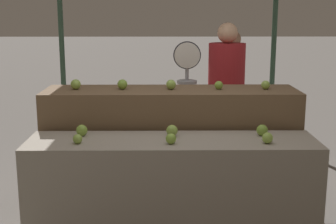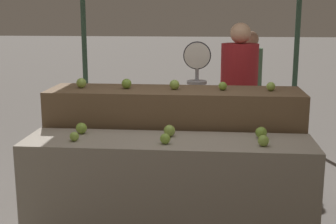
{
  "view_description": "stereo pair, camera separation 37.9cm",
  "coord_description": "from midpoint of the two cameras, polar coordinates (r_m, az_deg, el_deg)",
  "views": [
    {
      "loc": [
        -0.07,
        -3.41,
        1.76
      ],
      "look_at": [
        -0.03,
        0.3,
        0.96
      ],
      "focal_mm": 50.0,
      "sensor_mm": 36.0,
      "label": 1
    },
    {
      "loc": [
        0.31,
        -3.39,
        1.76
      ],
      "look_at": [
        -0.03,
        0.3,
        0.96
      ],
      "focal_mm": 50.0,
      "sensor_mm": 36.0,
      "label": 2
    }
  ],
  "objects": [
    {
      "name": "person_customer_left",
      "position": [
        5.75,
        5.87,
        3.42
      ],
      "size": [
        0.35,
        0.35,
        1.54
      ],
      "rotation": [
        0.0,
        0.0,
        3.29
      ],
      "color": "#2D2D38",
      "rests_on": "ground_plane"
    },
    {
      "name": "apple_back_4",
      "position": [
        4.11,
        9.25,
        3.26
      ],
      "size": [
        0.08,
        0.08,
        0.08
      ],
      "primitive_type": "sphere",
      "color": "#8EB247",
      "rests_on": "display_counter_back"
    },
    {
      "name": "display_counter_front",
      "position": [
        3.67,
        -2.49,
        -9.56
      ],
      "size": [
        2.2,
        0.55,
        0.81
      ],
      "primitive_type": "cube",
      "color": "gray",
      "rests_on": "ground_plane"
    },
    {
      "name": "apple_front_0",
      "position": [
        3.53,
        -14.02,
        -3.25
      ],
      "size": [
        0.07,
        0.07,
        0.07
      ],
      "primitive_type": "sphere",
      "color": "#8EB247",
      "rests_on": "display_counter_front"
    },
    {
      "name": "apple_front_2",
      "position": [
        3.47,
        9.0,
        -3.19
      ],
      "size": [
        0.08,
        0.08,
        0.08
      ],
      "primitive_type": "sphere",
      "color": "#8EB247",
      "rests_on": "display_counter_front"
    },
    {
      "name": "apple_back_1",
      "position": [
        4.09,
        -8.24,
        3.33
      ],
      "size": [
        0.09,
        0.09,
        0.09
      ],
      "primitive_type": "sphere",
      "color": "#7AA338",
      "rests_on": "display_counter_back"
    },
    {
      "name": "apple_front_3",
      "position": [
        3.73,
        -13.36,
        -2.23
      ],
      "size": [
        0.09,
        0.09,
        0.09
      ],
      "primitive_type": "sphere",
      "color": "#84AD3D",
      "rests_on": "display_counter_front"
    },
    {
      "name": "display_counter_back",
      "position": [
        4.18,
        -2.25,
        -4.69
      ],
      "size": [
        2.2,
        0.55,
        1.1
      ],
      "primitive_type": "cube",
      "color": "brown",
      "rests_on": "ground_plane"
    },
    {
      "name": "apple_front_5",
      "position": [
        3.67,
        8.54,
        -2.25
      ],
      "size": [
        0.09,
        0.09,
        0.09
      ],
      "primitive_type": "sphere",
      "color": "#7AA338",
      "rests_on": "display_counter_front"
    },
    {
      "name": "produce_scale",
      "position": [
        4.73,
        0.03,
        3.71
      ],
      "size": [
        0.28,
        0.2,
        1.47
      ],
      "color": "#99999E",
      "rests_on": "ground_plane"
    },
    {
      "name": "apple_front_1",
      "position": [
        3.42,
        -2.81,
        -3.31
      ],
      "size": [
        0.08,
        0.08,
        0.08
      ],
      "primitive_type": "sphere",
      "color": "#84AD3D",
      "rests_on": "display_counter_front"
    },
    {
      "name": "apple_back_3",
      "position": [
        4.06,
        3.56,
        3.26
      ],
      "size": [
        0.07,
        0.07,
        0.07
      ],
      "primitive_type": "sphere",
      "color": "#7AA338",
      "rests_on": "display_counter_back"
    },
    {
      "name": "person_vendor_at_scale",
      "position": [
        5.05,
        4.98,
        2.78
      ],
      "size": [
        0.42,
        0.42,
        1.65
      ],
      "rotation": [
        0.0,
        0.0,
        3.06
      ],
      "color": "#2D2D38",
      "rests_on": "ground_plane"
    },
    {
      "name": "apple_back_0",
      "position": [
        4.17,
        -13.77,
        3.27
      ],
      "size": [
        0.09,
        0.09,
        0.09
      ],
      "primitive_type": "sphere",
      "color": "#8EB247",
      "rests_on": "display_counter_back"
    },
    {
      "name": "apple_back_2",
      "position": [
        4.05,
        -2.27,
        3.34
      ],
      "size": [
        0.09,
        0.09,
        0.09
      ],
      "primitive_type": "sphere",
      "color": "#8EB247",
      "rests_on": "display_counter_back"
    },
    {
      "name": "apple_front_4",
      "position": [
        3.62,
        -2.47,
        -2.32
      ],
      "size": [
        0.09,
        0.09,
        0.09
      ],
      "primitive_type": "sphere",
      "color": "#8EB247",
      "rests_on": "display_counter_front"
    }
  ]
}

